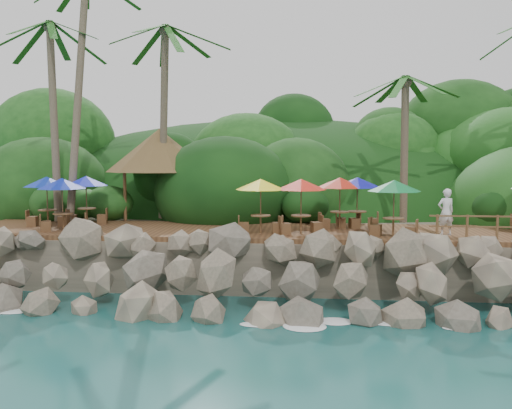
# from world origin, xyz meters

# --- Properties ---
(ground) EXTENTS (140.00, 140.00, 0.00)m
(ground) POSITION_xyz_m (0.00, 0.00, 0.00)
(ground) COLOR #19514F
(ground) RESTS_ON ground
(land_base) EXTENTS (32.00, 25.20, 2.10)m
(land_base) POSITION_xyz_m (0.00, 16.00, 1.05)
(land_base) COLOR gray
(land_base) RESTS_ON ground
(jungle_hill) EXTENTS (44.80, 28.00, 15.40)m
(jungle_hill) POSITION_xyz_m (0.00, 23.50, 0.00)
(jungle_hill) COLOR #143811
(jungle_hill) RESTS_ON ground
(seawall) EXTENTS (29.00, 4.00, 2.30)m
(seawall) POSITION_xyz_m (0.00, 2.00, 1.15)
(seawall) COLOR gray
(seawall) RESTS_ON ground
(terrace) EXTENTS (26.00, 5.00, 0.20)m
(terrace) POSITION_xyz_m (0.00, 6.00, 2.20)
(terrace) COLOR brown
(terrace) RESTS_ON land_base
(jungle_foliage) EXTENTS (44.00, 16.00, 12.00)m
(jungle_foliage) POSITION_xyz_m (0.00, 15.00, 0.00)
(jungle_foliage) COLOR #143811
(jungle_foliage) RESTS_ON ground
(foam_line) EXTENTS (25.20, 0.80, 0.06)m
(foam_line) POSITION_xyz_m (0.00, 0.30, 0.03)
(foam_line) COLOR white
(foam_line) RESTS_ON ground
(palms) EXTENTS (30.21, 7.17, 13.65)m
(palms) POSITION_xyz_m (1.59, 8.68, 11.76)
(palms) COLOR brown
(palms) RESTS_ON ground
(palapa) EXTENTS (5.51, 5.51, 4.60)m
(palapa) POSITION_xyz_m (-5.38, 10.00, 5.79)
(palapa) COLOR brown
(palapa) RESTS_ON ground
(dining_clusters) EXTENTS (23.47, 4.71, 2.27)m
(dining_clusters) POSITION_xyz_m (1.37, 5.72, 4.18)
(dining_clusters) COLOR brown
(dining_clusters) RESTS_ON terrace
(waiter) EXTENTS (0.78, 0.61, 1.90)m
(waiter) POSITION_xyz_m (7.82, 5.12, 3.25)
(waiter) COLOR white
(waiter) RESTS_ON terrace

